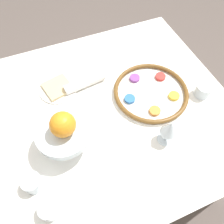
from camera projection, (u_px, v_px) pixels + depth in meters
The scene contains 11 objects.
ground_plane at pixel (109, 163), 1.56m from camera, with size 8.00×8.00×0.00m, color #564C47.
dining_table at pixel (108, 143), 1.26m from camera, with size 1.11×1.00×0.71m.
seder_plate at pixel (151, 92), 1.00m from camera, with size 0.34×0.34×0.03m.
wine_glass at pixel (170, 129), 0.81m from camera, with size 0.06×0.06×0.13m.
fruit_stand at pixel (64, 133), 0.80m from camera, with size 0.20×0.20×0.11m.
orange_fruit at pixel (63, 124), 0.74m from camera, with size 0.09×0.09×0.09m.
bread_plate at pixel (58, 88), 1.02m from camera, with size 0.18×0.18×0.02m.
napkin_roll at pixel (85, 83), 1.02m from camera, with size 0.20×0.07×0.05m.
cup_near at pixel (50, 209), 0.72m from camera, with size 0.07×0.07×0.06m.
cup_mid at pixel (203, 90), 0.99m from camera, with size 0.07×0.07×0.06m.
cup_far at pixel (32, 183), 0.76m from camera, with size 0.07×0.07×0.06m.
Camera 1 is at (0.18, 0.50, 1.51)m, focal length 35.00 mm.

